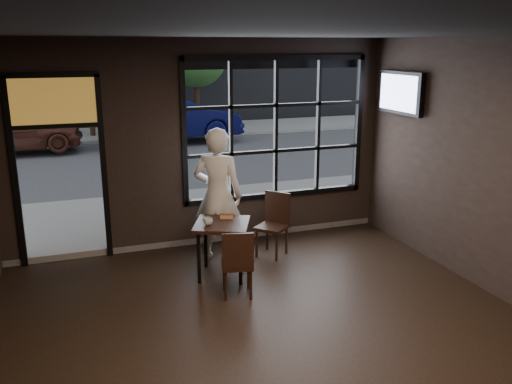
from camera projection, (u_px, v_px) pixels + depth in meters
name	position (u px, v px, depth m)	size (l,w,h in m)	color
floor	(291.00, 357.00, 5.56)	(6.00, 7.00, 0.02)	black
ceiling	(298.00, 31.00, 4.72)	(6.00, 7.00, 0.02)	black
window_frame	(276.00, 128.00, 8.66)	(3.06, 0.12, 2.28)	black
stained_transom	(53.00, 101.00, 7.44)	(1.20, 0.06, 0.70)	orange
street_asphalt	(104.00, 108.00, 27.37)	(60.00, 41.00, 0.04)	#545456
cafe_table	(222.00, 249.00, 7.42)	(0.71, 0.71, 0.77)	black
chair_near	(237.00, 262.00, 6.82)	(0.39, 0.39, 0.89)	black
chair_window	(272.00, 225.00, 8.12)	(0.41, 0.41, 0.95)	black
man	(218.00, 195.00, 7.82)	(0.72, 0.47, 1.98)	white
hotdog	(227.00, 216.00, 7.49)	(0.20, 0.08, 0.06)	tan
cup	(208.00, 221.00, 7.22)	(0.12, 0.12, 0.10)	silver
tv	(401.00, 93.00, 8.31)	(0.12, 1.10, 0.64)	black
navy_car	(171.00, 118.00, 17.31)	(1.55, 4.43, 1.46)	#070935
maroon_car	(9.00, 128.00, 15.51)	(1.61, 4.00, 1.36)	#4F241A
tree_left	(87.00, 60.00, 17.80)	(2.17, 2.17, 3.70)	#332114
tree_right	(196.00, 56.00, 19.47)	(2.24, 2.24, 3.82)	#332114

